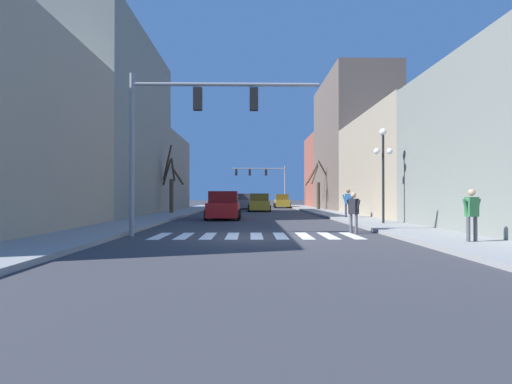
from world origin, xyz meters
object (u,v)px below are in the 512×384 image
at_px(traffic_signal_near, 188,117).
at_px(car_driving_away_lane, 282,201).
at_px(street_lamp_right_corner, 383,156).
at_px(car_parked_right_mid, 224,206).
at_px(car_driving_toward_lane, 243,202).
at_px(traffic_signal_far, 264,176).
at_px(pedestrian_near_right_corner, 354,209).
at_px(street_tree_right_mid, 318,186).
at_px(pedestrian_on_right_sidewalk, 472,210).
at_px(street_tree_left_near, 171,183).
at_px(car_at_intersection, 259,203).
at_px(pedestrian_on_left_sidewalk, 348,201).

relative_size(traffic_signal_near, car_driving_away_lane, 1.70).
height_order(street_lamp_right_corner, car_parked_right_mid, street_lamp_right_corner).
relative_size(car_parked_right_mid, car_driving_toward_lane, 0.93).
xyz_separation_m(street_lamp_right_corner, car_parked_right_mid, (-8.30, 5.90, -2.63)).
bearing_deg(traffic_signal_near, traffic_signal_far, 83.92).
bearing_deg(traffic_signal_far, traffic_signal_near, -96.08).
relative_size(pedestrian_near_right_corner, street_tree_right_mid, 0.33).
relative_size(pedestrian_on_right_sidewalk, street_tree_left_near, 0.28).
xyz_separation_m(car_driving_toward_lane, car_driving_away_lane, (4.77, 4.62, -0.02)).
bearing_deg(car_driving_away_lane, pedestrian_on_right_sidewalk, -176.24).
distance_m(street_lamp_right_corner, street_tree_right_mid, 20.58).
bearing_deg(pedestrian_on_right_sidewalk, pedestrian_near_right_corner, 104.19).
bearing_deg(car_driving_away_lane, street_tree_left_near, 149.26).
bearing_deg(street_tree_right_mid, traffic_signal_far, 108.18).
xyz_separation_m(car_at_intersection, street_tree_left_near, (-7.31, -6.41, 1.73)).
xyz_separation_m(car_parked_right_mid, car_driving_toward_lane, (0.94, 19.87, -0.01)).
bearing_deg(pedestrian_on_right_sidewalk, street_tree_left_near, 105.31).
bearing_deg(pedestrian_near_right_corner, car_at_intersection, -23.04).
bearing_deg(car_driving_toward_lane, street_lamp_right_corner, 15.95).
relative_size(traffic_signal_far, pedestrian_on_left_sidewalk, 4.32).
relative_size(pedestrian_on_left_sidewalk, street_tree_left_near, 0.32).
xyz_separation_m(car_driving_toward_lane, pedestrian_near_right_corner, (4.86, -29.67, 0.16)).
height_order(traffic_signal_near, car_at_intersection, traffic_signal_near).
bearing_deg(street_tree_right_mid, car_parked_right_mid, -120.24).
distance_m(street_lamp_right_corner, pedestrian_near_right_corner, 5.27).
height_order(car_parked_right_mid, street_tree_left_near, street_tree_left_near).
distance_m(traffic_signal_far, street_lamp_right_corner, 35.80).
bearing_deg(car_driving_toward_lane, car_at_intersection, 14.19).
bearing_deg(traffic_signal_near, street_tree_right_mid, 70.07).
bearing_deg(pedestrian_near_right_corner, street_tree_left_near, 1.19).
xyz_separation_m(pedestrian_on_right_sidewalk, street_tree_right_mid, (0.31, 28.56, 1.39)).
distance_m(traffic_signal_near, traffic_signal_far, 40.52).
height_order(street_lamp_right_corner, pedestrian_on_right_sidewalk, street_lamp_right_corner).
xyz_separation_m(traffic_signal_far, pedestrian_on_left_sidewalk, (4.25, -30.09, -3.06)).
bearing_deg(street_tree_left_near, pedestrian_near_right_corner, -57.87).
height_order(pedestrian_near_right_corner, pedestrian_on_right_sidewalk, pedestrian_on_right_sidewalk).
height_order(car_at_intersection, car_driving_toward_lane, car_driving_toward_lane).
height_order(traffic_signal_far, car_driving_toward_lane, traffic_signal_far).
bearing_deg(car_driving_away_lane, car_at_intersection, 164.31).
distance_m(traffic_signal_near, pedestrian_on_right_sidewalk, 10.02).
distance_m(pedestrian_on_right_sidewalk, street_tree_left_near, 24.59).
xyz_separation_m(car_at_intersection, pedestrian_on_right_sidewalk, (5.65, -27.26, 0.27)).
distance_m(street_lamp_right_corner, car_parked_right_mid, 10.52).
relative_size(traffic_signal_near, traffic_signal_far, 0.93).
xyz_separation_m(traffic_signal_near, car_parked_right_mid, (0.65, 10.70, -3.60)).
height_order(car_at_intersection, street_tree_right_mid, street_tree_right_mid).
xyz_separation_m(traffic_signal_far, car_driving_toward_lane, (-2.71, -9.72, -3.43)).
relative_size(pedestrian_near_right_corner, street_tree_left_near, 0.30).
xyz_separation_m(traffic_signal_near, pedestrian_on_right_sidewalk, (8.88, -3.20, -3.36)).
distance_m(pedestrian_near_right_corner, street_tree_left_near, 19.84).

